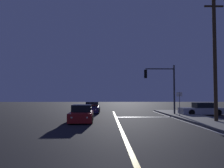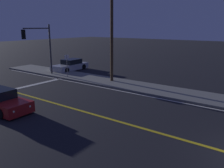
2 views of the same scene
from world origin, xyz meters
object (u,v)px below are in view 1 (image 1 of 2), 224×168
at_px(car_distant_tail_navy, 92,108).
at_px(car_parked_curb_silver, 202,110).
at_px(car_lead_oncoming_red, 82,114).
at_px(utility_pole_right, 215,52).
at_px(street_sign_corner, 180,100).
at_px(traffic_signal_near_right, 163,82).

relative_size(car_distant_tail_navy, car_parked_curb_silver, 0.89).
distance_m(car_lead_oncoming_red, car_distant_tail_navy, 9.75).
height_order(utility_pole_right, street_sign_corner, utility_pole_right).
xyz_separation_m(utility_pole_right, street_sign_corner, (-1.40, 4.57, -3.81)).
bearing_deg(utility_pole_right, car_distant_tail_navy, 132.84).
distance_m(car_distant_tail_navy, utility_pole_right, 15.65).
height_order(car_lead_oncoming_red, car_distant_tail_navy, same).
bearing_deg(street_sign_corner, utility_pole_right, -72.98).
height_order(traffic_signal_near_right, street_sign_corner, traffic_signal_near_right).
bearing_deg(traffic_signal_near_right, street_sign_corner, 107.74).
relative_size(car_lead_oncoming_red, street_sign_corner, 1.85).
bearing_deg(street_sign_corner, car_lead_oncoming_red, -159.20).
bearing_deg(traffic_signal_near_right, car_lead_oncoming_red, 37.54).
relative_size(car_lead_oncoming_red, car_parked_curb_silver, 0.96).
relative_size(traffic_signal_near_right, street_sign_corner, 2.19).
height_order(car_parked_curb_silver, traffic_signal_near_right, traffic_signal_near_right).
xyz_separation_m(car_parked_curb_silver, street_sign_corner, (-3.40, -3.08, 1.07)).
bearing_deg(street_sign_corner, traffic_signal_near_right, 107.74).
xyz_separation_m(car_lead_oncoming_red, car_distant_tail_navy, (0.27, 9.74, -0.00)).
bearing_deg(street_sign_corner, car_distant_tail_navy, 144.00).
bearing_deg(car_distant_tail_navy, utility_pole_right, 133.11).
xyz_separation_m(traffic_signal_near_right, utility_pole_right, (2.30, -7.37, 1.90)).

